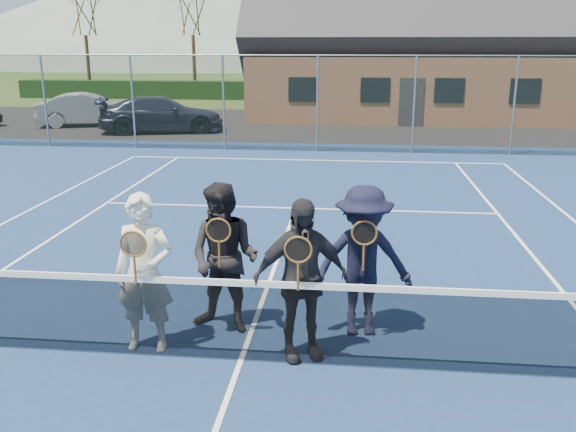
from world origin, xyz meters
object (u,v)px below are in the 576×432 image
Objects in this scene: clubhouse at (418,29)px; player_a at (144,273)px; car_b at (89,110)px; player_d at (363,261)px; tennis_net at (240,317)px; player_b at (225,258)px; car_c at (161,114)px; player_c at (300,279)px.

clubhouse is 24.54m from player_a.
car_b is 21.20m from player_d.
player_b is (-0.31, 0.75, 0.38)m from tennis_net.
car_c is at bearing -131.27° from car_b.
car_c is (3.61, -1.51, 0.01)m from car_b.
clubhouse reaches higher than player_c.
player_c is at bearing 16.79° from tennis_net.
player_b reaches higher than car_b.
player_c reaches higher than tennis_net.
player_b is 1.00× the size of player_c.
player_b and player_d have the same top height.
tennis_net is at bearing -99.46° from clubhouse.
car_c reaches higher than tennis_net.
player_a and player_b have the same top height.
car_b reaches higher than tennis_net.
car_c is 12.71m from clubhouse.
car_b is 20.62m from player_a.
clubhouse is 23.53m from player_d.
player_a is at bearing -102.08° from clubhouse.
player_c is at bearing -169.14° from car_b.
car_c is at bearing 106.88° from player_a.
player_a is 2.48m from player_d.
car_c is 18.47m from player_c.
player_c is (6.92, -17.13, 0.23)m from car_c.
clubhouse reaches higher than player_d.
player_b and player_c have the same top height.
car_c is at bearing 112.00° from player_c.
player_b is at bearing 112.62° from tennis_net.
car_c is 0.30× the size of clubhouse.
player_b is at bearing -177.37° from player_d.
player_a reaches higher than car_b.
player_c and player_d have the same top height.
player_c is (0.63, 0.19, 0.38)m from tennis_net.
clubhouse is at bearing 83.35° from player_d.
car_b is 21.41m from player_c.
player_b is at bearing -175.16° from car_c.
player_d is at bearing 2.63° from player_b.
player_b is (9.59, -18.07, 0.24)m from car_b.
car_b is at bearing 115.30° from player_a.
player_c is 0.93m from player_d.
clubhouse reaches higher than player_b.
player_a and player_d have the same top height.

